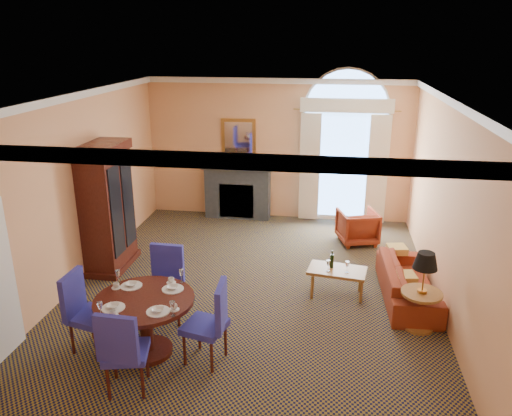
# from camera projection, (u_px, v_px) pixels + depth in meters

# --- Properties ---
(ground) EXTENTS (7.50, 7.50, 0.00)m
(ground) POSITION_uv_depth(u_px,v_px,m) (252.00, 290.00, 8.41)
(ground) COLOR black
(ground) RESTS_ON ground
(room_envelope) EXTENTS (6.04, 7.52, 3.45)m
(room_envelope) POSITION_uv_depth(u_px,v_px,m) (256.00, 135.00, 8.22)
(room_envelope) COLOR #F4AD74
(room_envelope) RESTS_ON ground
(armoire) EXTENTS (0.66, 1.18, 2.31)m
(armoire) POSITION_uv_depth(u_px,v_px,m) (107.00, 209.00, 8.95)
(armoire) COLOR #37120C
(armoire) RESTS_ON ground
(dining_table) EXTENTS (1.31, 1.31, 1.03)m
(dining_table) POSITION_uv_depth(u_px,v_px,m) (145.00, 313.00, 6.56)
(dining_table) COLOR #37120C
(dining_table) RESTS_ON ground
(dining_chair_north) EXTENTS (0.62, 0.62, 1.13)m
(dining_chair_north) POSITION_uv_depth(u_px,v_px,m) (166.00, 278.00, 7.44)
(dining_chair_north) COLOR #29279C
(dining_chair_north) RESTS_ON ground
(dining_chair_south) EXTENTS (0.60, 0.60, 1.13)m
(dining_chair_south) POSITION_uv_depth(u_px,v_px,m) (122.00, 348.00, 5.76)
(dining_chair_south) COLOR #29279C
(dining_chair_south) RESTS_ON ground
(dining_chair_east) EXTENTS (0.61, 0.61, 1.13)m
(dining_chair_east) POSITION_uv_depth(u_px,v_px,m) (213.00, 318.00, 6.37)
(dining_chair_east) COLOR #29279C
(dining_chair_east) RESTS_ON ground
(dining_chair_west) EXTENTS (0.61, 0.61, 1.13)m
(dining_chair_west) POSITION_uv_depth(u_px,v_px,m) (83.00, 307.00, 6.64)
(dining_chair_west) COLOR #29279C
(dining_chair_west) RESTS_ON ground
(sofa) EXTENTS (0.86, 2.02, 0.58)m
(sofa) POSITION_uv_depth(u_px,v_px,m) (408.00, 282.00, 8.07)
(sofa) COLOR maroon
(sofa) RESTS_ON ground
(armchair) EXTENTS (0.93, 0.94, 0.69)m
(armchair) POSITION_uv_depth(u_px,v_px,m) (357.00, 227.00, 10.27)
(armchair) COLOR maroon
(armchair) RESTS_ON ground
(coffee_table) EXTENTS (0.99, 0.65, 0.77)m
(coffee_table) POSITION_uv_depth(u_px,v_px,m) (337.00, 271.00, 8.12)
(coffee_table) COLOR #A16930
(coffee_table) RESTS_ON ground
(side_table) EXTENTS (0.59, 0.59, 1.18)m
(side_table) POSITION_uv_depth(u_px,v_px,m) (423.00, 282.00, 7.08)
(side_table) COLOR #A16930
(side_table) RESTS_ON ground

